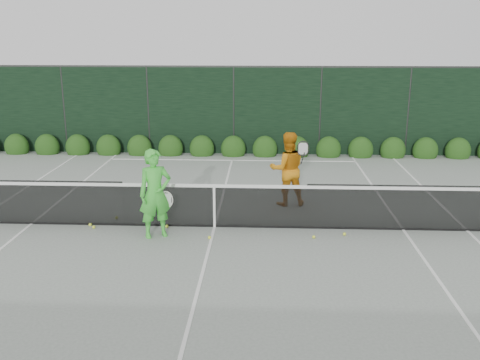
{
  "coord_description": "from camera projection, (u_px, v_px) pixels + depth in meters",
  "views": [
    {
      "loc": [
        1.07,
        -11.04,
        4.13
      ],
      "look_at": [
        0.55,
        0.3,
        1.0
      ],
      "focal_mm": 40.0,
      "sensor_mm": 36.0,
      "label": 1
    }
  ],
  "objects": [
    {
      "name": "ground",
      "position": [
        215.0,
        227.0,
        11.78
      ],
      "size": [
        80.0,
        80.0,
        0.0
      ],
      "primitive_type": "plane",
      "color": "gray",
      "rests_on": "ground"
    },
    {
      "name": "tennis_net",
      "position": [
        213.0,
        204.0,
        11.64
      ],
      "size": [
        12.9,
        0.1,
        1.07
      ],
      "color": "black",
      "rests_on": "ground"
    },
    {
      "name": "player_woman",
      "position": [
        155.0,
        194.0,
        11.0
      ],
      "size": [
        0.81,
        0.69,
        1.87
      ],
      "rotation": [
        0.0,
        0.0,
        0.44
      ],
      "color": "green",
      "rests_on": "ground"
    },
    {
      "name": "player_man",
      "position": [
        288.0,
        169.0,
        13.09
      ],
      "size": [
        1.0,
        0.83,
        1.83
      ],
      "rotation": [
        0.0,
        0.0,
        3.31
      ],
      "color": "orange",
      "rests_on": "ground"
    },
    {
      "name": "court_lines",
      "position": [
        215.0,
        227.0,
        11.78
      ],
      "size": [
        11.03,
        23.83,
        0.01
      ],
      "color": "white",
      "rests_on": "ground"
    },
    {
      "name": "windscreen_fence",
      "position": [
        198.0,
        198.0,
        8.77
      ],
      "size": [
        32.0,
        21.07,
        3.06
      ],
      "color": "black",
      "rests_on": "ground"
    },
    {
      "name": "hedge_row",
      "position": [
        233.0,
        149.0,
        18.6
      ],
      "size": [
        31.66,
        0.65,
        0.94
      ],
      "color": "#17340E",
      "rests_on": "ground"
    },
    {
      "name": "tennis_balls",
      "position": [
        188.0,
        229.0,
        11.56
      ],
      "size": [
        5.62,
        1.19,
        0.07
      ],
      "color": "#E1EF35",
      "rests_on": "ground"
    }
  ]
}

